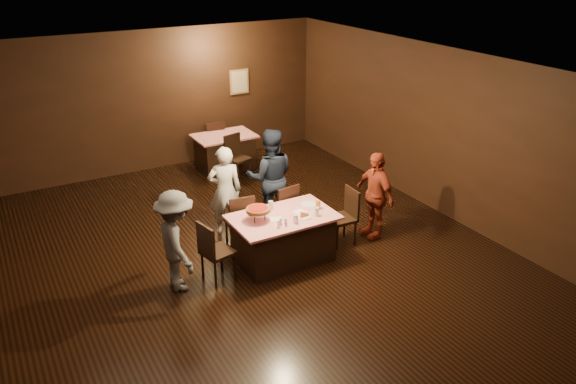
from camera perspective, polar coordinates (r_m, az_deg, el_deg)
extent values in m
plane|color=black|center=(8.63, -3.76, -8.25)|extent=(10.00, 10.00, 0.00)
cube|color=silver|center=(7.48, -4.38, 11.58)|extent=(8.00, 10.00, 0.04)
cube|color=black|center=(12.41, -14.35, 8.80)|extent=(8.00, 0.04, 3.00)
cube|color=black|center=(10.20, 16.68, 5.28)|extent=(0.04, 10.00, 3.00)
cube|color=tan|center=(13.06, -4.98, 11.09)|extent=(0.46, 0.03, 0.56)
cube|color=beige|center=(13.04, -4.94, 11.07)|extent=(0.38, 0.01, 0.48)
cube|color=red|center=(8.77, -0.50, -4.71)|extent=(1.60, 1.00, 0.77)
cube|color=red|center=(12.46, -6.42, 4.07)|extent=(1.30, 0.90, 0.77)
cube|color=black|center=(9.17, -4.99, -2.84)|extent=(0.46, 0.46, 0.95)
cube|color=black|center=(9.49, -0.61, -1.76)|extent=(0.47, 0.47, 0.95)
cube|color=black|center=(8.32, -7.16, -5.93)|extent=(0.50, 0.50, 0.95)
cube|color=black|center=(9.26, 5.45, -2.58)|extent=(0.45, 0.45, 0.95)
cube|color=black|center=(11.82, -5.07, 3.49)|extent=(0.51, 0.51, 0.95)
cube|color=black|center=(12.95, -7.52, 5.22)|extent=(0.47, 0.47, 0.95)
imported|color=silver|center=(9.49, -6.42, 0.13)|extent=(0.66, 0.52, 1.57)
imported|color=black|center=(9.74, -1.81, 1.50)|extent=(1.04, 0.95, 1.75)
imported|color=slate|center=(8.07, -11.28, -4.93)|extent=(0.59, 0.99, 1.52)
imported|color=#A93922|center=(9.46, 8.81, -0.29)|extent=(0.39, 0.89, 1.51)
cylinder|color=black|center=(8.52, -3.36, -2.21)|extent=(0.01, 0.01, 0.15)
cylinder|color=black|center=(8.36, -3.43, -2.73)|extent=(0.01, 0.01, 0.15)
cylinder|color=black|center=(8.43, -2.37, -2.47)|extent=(0.01, 0.01, 0.15)
cylinder|color=silver|center=(8.40, -3.06, -1.98)|extent=(0.38, 0.38, 0.01)
cylinder|color=#B27233|center=(8.39, -3.07, -1.79)|extent=(0.35, 0.35, 0.05)
cylinder|color=#A5140C|center=(8.37, -3.07, -1.62)|extent=(0.30, 0.30, 0.01)
cylinder|color=white|center=(8.57, 1.54, -2.51)|extent=(0.25, 0.25, 0.01)
cylinder|color=#B27233|center=(8.55, 1.54, -2.34)|extent=(0.18, 0.18, 0.04)
cylinder|color=#A5140C|center=(8.54, 1.54, -2.20)|extent=(0.14, 0.14, 0.01)
cylinder|color=white|center=(8.96, 2.09, -1.26)|extent=(0.25, 0.25, 0.01)
cylinder|color=silver|center=(8.35, 0.79, -2.75)|extent=(0.08, 0.08, 0.14)
cylinder|color=silver|center=(8.58, 2.93, -2.02)|extent=(0.08, 0.08, 0.14)
cylinder|color=#BF7F26|center=(8.81, 3.06, -1.31)|extent=(0.08, 0.08, 0.14)
cylinder|color=silver|center=(8.78, -1.75, -1.36)|extent=(0.08, 0.08, 0.14)
cylinder|color=silver|center=(8.30, -0.75, -3.15)|extent=(0.04, 0.04, 0.08)
cylinder|color=silver|center=(8.28, -0.75, -2.87)|extent=(0.05, 0.05, 0.02)
cylinder|color=silver|center=(8.29, -0.22, -3.20)|extent=(0.04, 0.04, 0.08)
cylinder|color=silver|center=(8.27, -0.22, -2.92)|extent=(0.05, 0.05, 0.02)
cylinder|color=silver|center=(8.24, -0.95, -3.38)|extent=(0.04, 0.04, 0.08)
cylinder|color=silver|center=(8.22, -0.95, -3.11)|extent=(0.05, 0.05, 0.02)
cube|color=white|center=(8.73, 1.21, -2.00)|extent=(0.19, 0.19, 0.01)
cube|color=white|center=(8.49, -1.23, -2.79)|extent=(0.21, 0.21, 0.01)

